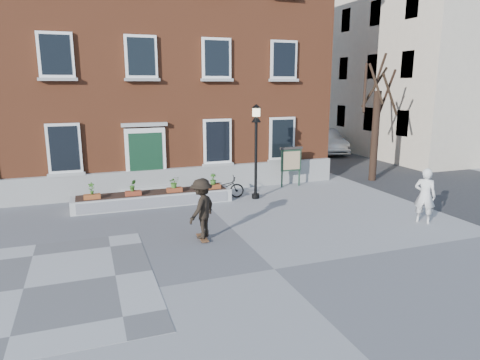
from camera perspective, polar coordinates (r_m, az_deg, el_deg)
name	(u,v)px	position (r m, az deg, el deg)	size (l,w,h in m)	color
ground	(274,269)	(11.38, 4.60, -11.77)	(100.00, 100.00, 0.00)	gray
checker_patch	(23,289)	(11.53, -26.91, -12.81)	(6.00, 6.00, 0.01)	#58585B
bicycle	(223,187)	(17.98, -2.30, -0.98)	(0.62, 1.78, 0.94)	black
parked_car	(325,141)	(30.59, 11.25, 5.10)	(1.75, 5.02, 1.65)	#B2B4B6
bystander	(425,196)	(15.99, 23.42, -1.93)	(0.70, 0.46, 1.93)	silver
brick_building	(128,52)	(23.56, -14.72, 16.13)	(18.40, 10.85, 12.60)	brown
planter_assembly	(154,198)	(17.32, -11.40, -2.31)	(6.20, 1.12, 1.15)	silver
bare_tree	(376,124)	(22.04, 17.65, 7.07)	(1.83, 1.83, 6.16)	black
side_street	(380,54)	(36.84, 18.18, 15.63)	(15.20, 36.00, 14.50)	#343436
lamp_post	(256,138)	(17.58, 2.15, 5.57)	(0.40, 0.40, 3.93)	black
notice_board	(291,160)	(20.03, 6.83, 2.66)	(1.10, 0.16, 1.87)	#1B3726
skateboarder	(202,208)	(13.10, -5.12, -3.80)	(1.34, 1.33, 1.94)	brown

